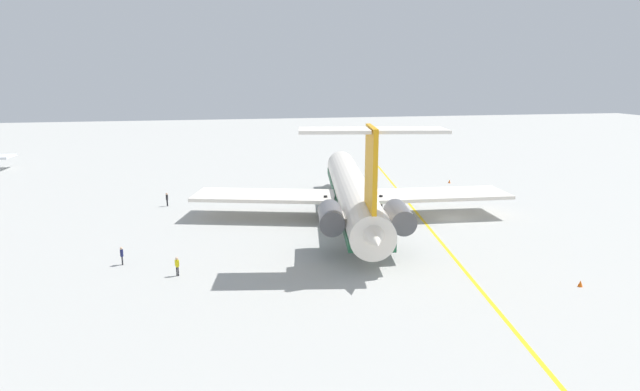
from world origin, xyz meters
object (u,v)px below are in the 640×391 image
at_px(ground_crew_near_tail, 122,254).
at_px(main_jetliner, 353,192).
at_px(ground_crew_near_nose, 177,264).
at_px(ground_crew_portside, 167,198).
at_px(safety_cone_wingtip, 580,283).
at_px(safety_cone_nose, 449,181).

bearing_deg(ground_crew_near_tail, main_jetliner, 24.49).
relative_size(main_jetliner, ground_crew_near_nose, 25.27).
distance_m(ground_crew_portside, safety_cone_wingtip, 50.18).
bearing_deg(safety_cone_nose, ground_crew_near_tail, 122.44).
distance_m(main_jetliner, ground_crew_near_tail, 26.99).
relative_size(main_jetliner, safety_cone_nose, 79.81).
height_order(ground_crew_near_nose, ground_crew_portside, ground_crew_portside).
xyz_separation_m(ground_crew_near_nose, ground_crew_portside, (26.07, 2.90, 0.06)).
bearing_deg(ground_crew_near_nose, ground_crew_portside, 37.50).
bearing_deg(safety_cone_wingtip, safety_cone_nose, -10.60).
xyz_separation_m(main_jetliner, ground_crew_near_nose, (-14.25, 19.61, -2.40)).
relative_size(ground_crew_portside, safety_cone_wingtip, 3.32).
bearing_deg(ground_crew_portside, safety_cone_nose, -139.63).
relative_size(ground_crew_near_tail, safety_cone_wingtip, 3.15).
distance_m(main_jetliner, safety_cone_wingtip, 27.03).
height_order(main_jetliner, ground_crew_portside, main_jetliner).
xyz_separation_m(main_jetliner, ground_crew_near_tail, (-10.42, 24.78, -2.40)).
relative_size(main_jetliner, ground_crew_near_tail, 25.35).
bearing_deg(safety_cone_nose, ground_crew_portside, 99.07).
height_order(ground_crew_near_nose, safety_cone_wingtip, ground_crew_near_nose).
relative_size(ground_crew_near_tail, safety_cone_nose, 3.15).
bearing_deg(safety_cone_wingtip, main_jetliner, 29.74).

